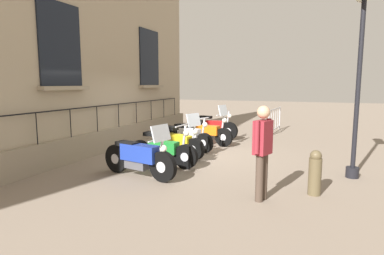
% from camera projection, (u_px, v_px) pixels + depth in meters
% --- Properties ---
extents(ground_plane, '(60.00, 60.00, 0.00)m').
position_uv_depth(ground_plane, '(187.00, 153.00, 9.82)').
color(ground_plane, gray).
extents(building_facade, '(0.82, 10.50, 7.51)m').
position_uv_depth(building_facade, '(105.00, 35.00, 10.34)').
color(building_facade, tan).
rests_on(building_facade, ground_plane).
extents(motorcycle_blue, '(2.05, 0.80, 1.24)m').
position_uv_depth(motorcycle_blue, '(139.00, 157.00, 7.28)').
color(motorcycle_blue, black).
rests_on(motorcycle_blue, ground_plane).
extents(motorcycle_green, '(1.98, 0.68, 1.10)m').
position_uv_depth(motorcycle_green, '(163.00, 151.00, 8.26)').
color(motorcycle_green, black).
rests_on(motorcycle_green, ground_plane).
extents(motorcycle_yellow, '(1.87, 0.88, 1.30)m').
position_uv_depth(motorcycle_yellow, '(178.00, 143.00, 9.32)').
color(motorcycle_yellow, black).
rests_on(motorcycle_yellow, ground_plane).
extents(motorcycle_white, '(1.88, 0.86, 1.07)m').
position_uv_depth(motorcycle_white, '(188.00, 137.00, 10.25)').
color(motorcycle_white, black).
rests_on(motorcycle_white, ground_plane).
extents(motorcycle_orange, '(2.06, 0.77, 1.40)m').
position_uv_depth(motorcycle_orange, '(206.00, 132.00, 11.19)').
color(motorcycle_orange, black).
rests_on(motorcycle_orange, ground_plane).
extents(motorcycle_red, '(2.00, 0.58, 1.10)m').
position_uv_depth(motorcycle_red, '(213.00, 128.00, 12.36)').
color(motorcycle_red, black).
rests_on(motorcycle_red, ground_plane).
extents(lamppost, '(0.34, 1.04, 4.21)m').
position_uv_depth(lamppost, '(362.00, 33.00, 6.85)').
color(lamppost, black).
rests_on(lamppost, ground_plane).
extents(crowd_barrier, '(0.22, 2.26, 1.05)m').
position_uv_depth(crowd_barrier, '(275.00, 120.00, 13.83)').
color(crowd_barrier, '#B7B7BF').
rests_on(crowd_barrier, ground_plane).
extents(bollard, '(0.24, 0.24, 0.87)m').
position_uv_depth(bollard, '(315.00, 173.00, 6.10)').
color(bollard, brown).
rests_on(bollard, ground_plane).
extents(pedestrian_standing, '(0.32, 0.51, 1.73)m').
position_uv_depth(pedestrian_standing, '(262.00, 147.00, 5.74)').
color(pedestrian_standing, '#47382D').
rests_on(pedestrian_standing, ground_plane).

